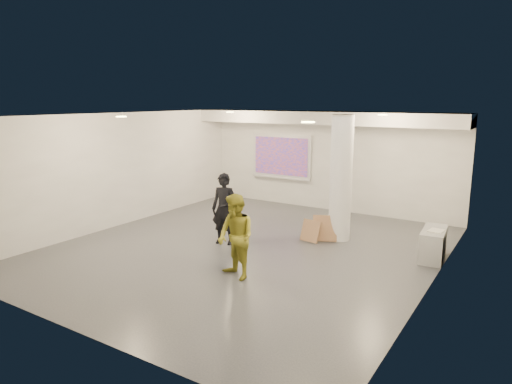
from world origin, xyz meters
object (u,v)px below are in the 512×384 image
Objects in this scene: woman at (224,209)px; projection_screen at (281,157)px; column at (341,178)px; man at (236,237)px; credenza at (433,244)px.

projection_screen is at bearing 88.30° from woman.
column reaches higher than man.
credenza is at bearing -5.93° from column.
man is at bearing -61.86° from woman.
woman reaches higher than man.
column is 3.49m from man.
woman is at bearing -77.87° from projection_screen.
man is (-0.72, -3.34, -0.69)m from column.
column is at bearing 25.27° from woman.
column is at bearing 99.42° from man.
projection_screen is (-3.10, 2.65, 0.03)m from column.
column reaches higher than credenza.
projection_screen is at bearing 139.44° from column.
column is 4.08m from projection_screen.
projection_screen is at bearing 146.46° from credenza.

